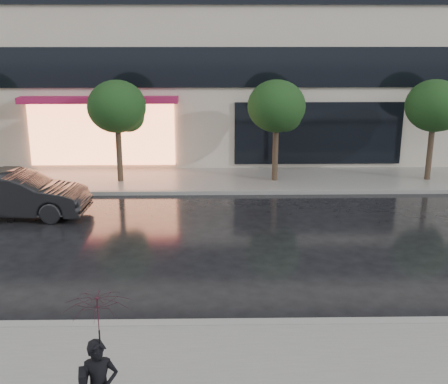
{
  "coord_description": "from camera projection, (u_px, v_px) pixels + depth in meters",
  "views": [
    {
      "loc": [
        0.63,
        -11.12,
        5.84
      ],
      "look_at": [
        0.91,
        3.99,
        1.4
      ],
      "focal_mm": 45.0,
      "sensor_mm": 36.0,
      "label": 1
    }
  ],
  "objects": [
    {
      "name": "parked_car",
      "position": [
        17.0,
        194.0,
        17.85
      ],
      "size": [
        4.54,
        1.79,
        1.47
      ],
      "primitive_type": "imported",
      "rotation": [
        0.0,
        0.0,
        1.52
      ],
      "color": "black",
      "rests_on": "ground"
    },
    {
      "name": "sidewalk_far",
      "position": [
        198.0,
        180.0,
        22.11
      ],
      "size": [
        60.0,
        3.5,
        0.12
      ],
      "primitive_type": "cube",
      "color": "slate",
      "rests_on": "ground"
    },
    {
      "name": "tree_mid_west",
      "position": [
        119.0,
        108.0,
        21.04
      ],
      "size": [
        2.2,
        2.2,
        3.99
      ],
      "color": "#33261C",
      "rests_on": "ground"
    },
    {
      "name": "ground",
      "position": [
        186.0,
        305.0,
        12.3
      ],
      "size": [
        120.0,
        120.0,
        0.0
      ],
      "primitive_type": "plane",
      "color": "black",
      "rests_on": "ground"
    },
    {
      "name": "tree_far_east",
      "position": [
        436.0,
        108.0,
        21.26
      ],
      "size": [
        2.2,
        2.2,
        3.99
      ],
      "color": "#33261C",
      "rests_on": "ground"
    },
    {
      "name": "curb_near",
      "position": [
        183.0,
        325.0,
        11.32
      ],
      "size": [
        60.0,
        0.25,
        0.14
      ],
      "primitive_type": "cube",
      "color": "gray",
      "rests_on": "ground"
    },
    {
      "name": "tree_mid_east",
      "position": [
        278.0,
        108.0,
        21.15
      ],
      "size": [
        2.2,
        2.2,
        3.99
      ],
      "color": "#33261C",
      "rests_on": "ground"
    },
    {
      "name": "pedestrian_with_umbrella",
      "position": [
        99.0,
        342.0,
        7.82
      ],
      "size": [
        1.11,
        1.13,
        2.22
      ],
      "rotation": [
        0.0,
        0.0,
        0.2
      ],
      "color": "black",
      "rests_on": "sidewalk_near"
    },
    {
      "name": "curb_far",
      "position": [
        197.0,
        192.0,
        20.43
      ],
      "size": [
        60.0,
        0.25,
        0.14
      ],
      "primitive_type": "cube",
      "color": "gray",
      "rests_on": "ground"
    }
  ]
}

